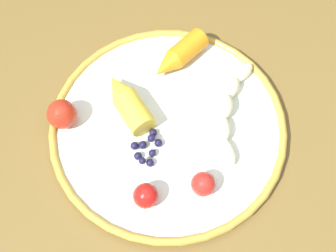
{
  "coord_description": "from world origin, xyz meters",
  "views": [
    {
      "loc": [
        0.02,
        0.28,
        1.35
      ],
      "look_at": [
        0.04,
        -0.02,
        0.75
      ],
      "focal_mm": 48.07,
      "sensor_mm": 36.0,
      "label": 1
    }
  ],
  "objects_px": {
    "plate": "(168,127)",
    "blueberry_pile": "(147,148)",
    "tomato_near": "(203,184)",
    "carrot_yellow": "(128,102)",
    "tomato_far": "(62,114)",
    "banana": "(228,108)",
    "tomato_mid": "(146,196)",
    "carrot_orange": "(179,56)",
    "dining_table": "(193,164)"
  },
  "relations": [
    {
      "from": "blueberry_pile",
      "to": "tomato_near",
      "type": "distance_m",
      "value": 0.1
    },
    {
      "from": "tomato_mid",
      "to": "tomato_far",
      "type": "bearing_deg",
      "value": -38.81
    },
    {
      "from": "plate",
      "to": "tomato_mid",
      "type": "bearing_deg",
      "value": 80.53
    },
    {
      "from": "carrot_orange",
      "to": "carrot_yellow",
      "type": "relative_size",
      "value": 0.95
    },
    {
      "from": "banana",
      "to": "tomato_near",
      "type": "height_order",
      "value": "tomato_near"
    },
    {
      "from": "banana",
      "to": "plate",
      "type": "bearing_deg",
      "value": 20.41
    },
    {
      "from": "carrot_yellow",
      "to": "tomato_far",
      "type": "xyz_separation_m",
      "value": [
        0.09,
        0.03,
        0.0
      ]
    },
    {
      "from": "banana",
      "to": "blueberry_pile",
      "type": "bearing_deg",
      "value": 33.1
    },
    {
      "from": "dining_table",
      "to": "banana",
      "type": "height_order",
      "value": "banana"
    },
    {
      "from": "banana",
      "to": "carrot_yellow",
      "type": "xyz_separation_m",
      "value": [
        0.15,
        0.01,
        0.01
      ]
    },
    {
      "from": "banana",
      "to": "tomato_mid",
      "type": "xyz_separation_m",
      "value": [
        0.1,
        0.15,
        0.0
      ]
    },
    {
      "from": "carrot_orange",
      "to": "tomato_mid",
      "type": "height_order",
      "value": "same"
    },
    {
      "from": "plate",
      "to": "tomato_far",
      "type": "height_order",
      "value": "tomato_far"
    },
    {
      "from": "banana",
      "to": "tomato_near",
      "type": "bearing_deg",
      "value": 76.78
    },
    {
      "from": "blueberry_pile",
      "to": "tomato_far",
      "type": "distance_m",
      "value": 0.13
    },
    {
      "from": "plate",
      "to": "carrot_orange",
      "type": "bearing_deg",
      "value": -92.98
    },
    {
      "from": "blueberry_pile",
      "to": "tomato_far",
      "type": "xyz_separation_m",
      "value": [
        0.13,
        -0.03,
        0.01
      ]
    },
    {
      "from": "banana",
      "to": "tomato_mid",
      "type": "bearing_deg",
      "value": 54.45
    },
    {
      "from": "carrot_orange",
      "to": "carrot_yellow",
      "type": "bearing_deg",
      "value": 52.98
    },
    {
      "from": "tomato_near",
      "to": "tomato_mid",
      "type": "relative_size",
      "value": 0.98
    },
    {
      "from": "carrot_orange",
      "to": "tomato_near",
      "type": "distance_m",
      "value": 0.21
    },
    {
      "from": "plate",
      "to": "blueberry_pile",
      "type": "distance_m",
      "value": 0.05
    },
    {
      "from": "tomato_mid",
      "to": "tomato_near",
      "type": "bearing_deg",
      "value": -162.6
    },
    {
      "from": "banana",
      "to": "carrot_orange",
      "type": "height_order",
      "value": "carrot_orange"
    },
    {
      "from": "dining_table",
      "to": "plate",
      "type": "bearing_deg",
      "value": -19.15
    },
    {
      "from": "tomato_far",
      "to": "dining_table",
      "type": "bearing_deg",
      "value": 177.41
    },
    {
      "from": "banana",
      "to": "tomato_far",
      "type": "height_order",
      "value": "tomato_far"
    },
    {
      "from": "banana",
      "to": "tomato_mid",
      "type": "distance_m",
      "value": 0.18
    },
    {
      "from": "tomato_mid",
      "to": "carrot_yellow",
      "type": "bearing_deg",
      "value": -72.76
    },
    {
      "from": "plate",
      "to": "carrot_orange",
      "type": "distance_m",
      "value": 0.12
    },
    {
      "from": "carrot_orange",
      "to": "tomato_near",
      "type": "bearing_deg",
      "value": 103.87
    },
    {
      "from": "banana",
      "to": "tomato_mid",
      "type": "relative_size",
      "value": 5.19
    },
    {
      "from": "blueberry_pile",
      "to": "tomato_mid",
      "type": "height_order",
      "value": "tomato_mid"
    },
    {
      "from": "banana",
      "to": "carrot_orange",
      "type": "distance_m",
      "value": 0.12
    },
    {
      "from": "plate",
      "to": "carrot_yellow",
      "type": "relative_size",
      "value": 3.37
    },
    {
      "from": "banana",
      "to": "tomato_near",
      "type": "xyz_separation_m",
      "value": [
        0.03,
        0.12,
        0.0
      ]
    },
    {
      "from": "dining_table",
      "to": "carrot_orange",
      "type": "height_order",
      "value": "carrot_orange"
    },
    {
      "from": "banana",
      "to": "tomato_far",
      "type": "bearing_deg",
      "value": 9.07
    },
    {
      "from": "tomato_far",
      "to": "plate",
      "type": "bearing_deg",
      "value": -177.63
    },
    {
      "from": "plate",
      "to": "banana",
      "type": "xyz_separation_m",
      "value": [
        -0.09,
        -0.03,
        0.02
      ]
    },
    {
      "from": "dining_table",
      "to": "carrot_orange",
      "type": "bearing_deg",
      "value": -73.62
    },
    {
      "from": "carrot_orange",
      "to": "tomato_far",
      "type": "bearing_deg",
      "value": 37.14
    },
    {
      "from": "banana",
      "to": "carrot_orange",
      "type": "bearing_deg",
      "value": -46.14
    },
    {
      "from": "dining_table",
      "to": "tomato_mid",
      "type": "relative_size",
      "value": 30.85
    },
    {
      "from": "banana",
      "to": "dining_table",
      "type": "bearing_deg",
      "value": 48.75
    },
    {
      "from": "dining_table",
      "to": "carrot_orange",
      "type": "relative_size",
      "value": 10.75
    },
    {
      "from": "blueberry_pile",
      "to": "banana",
      "type": "bearing_deg",
      "value": -146.9
    },
    {
      "from": "dining_table",
      "to": "banana",
      "type": "xyz_separation_m",
      "value": [
        -0.04,
        -0.05,
        0.12
      ]
    },
    {
      "from": "plate",
      "to": "blueberry_pile",
      "type": "xyz_separation_m",
      "value": [
        0.03,
        0.04,
        0.01
      ]
    },
    {
      "from": "carrot_yellow",
      "to": "tomato_far",
      "type": "height_order",
      "value": "tomato_far"
    }
  ]
}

